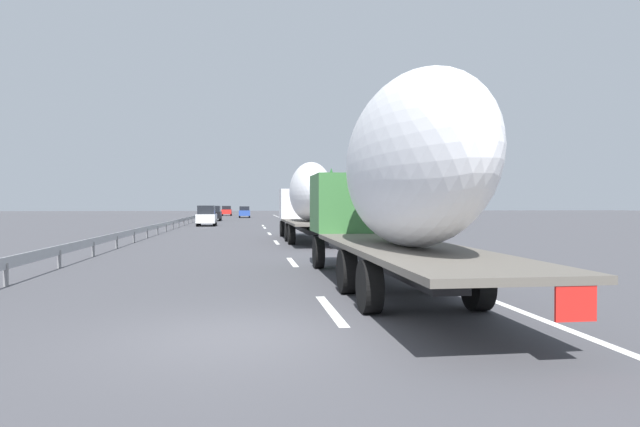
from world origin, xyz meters
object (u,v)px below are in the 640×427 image
at_px(car_red_compact, 227,211).
at_px(road_sign, 314,205).
at_px(car_black_suv, 214,213).
at_px(truck_lead, 308,198).
at_px(car_blue_sedan, 244,212).
at_px(truck_trailing, 394,178).
at_px(car_white_van, 207,216).

relative_size(car_red_compact, road_sign, 1.46).
height_order(car_black_suv, road_sign, road_sign).
bearing_deg(car_red_compact, road_sign, -168.54).
xyz_separation_m(truck_lead, car_black_suv, (40.72, 7.50, -1.53)).
bearing_deg(truck_lead, car_red_compact, 5.53).
bearing_deg(car_blue_sedan, road_sign, -168.79).
relative_size(car_black_suv, car_blue_sedan, 0.99).
distance_m(truck_trailing, road_sign, 40.98).
xyz_separation_m(truck_lead, car_white_van, (23.62, 7.27, -1.50)).
bearing_deg(car_black_suv, truck_lead, -169.57).
bearing_deg(road_sign, truck_trailing, 175.66).
relative_size(car_black_suv, car_white_van, 1.06).
distance_m(car_black_suv, road_sign, 21.14).
bearing_deg(car_white_van, truck_lead, -162.89).
height_order(truck_lead, car_blue_sedan, truck_lead).
bearing_deg(car_black_suv, car_red_compact, -0.89).
xyz_separation_m(car_black_suv, road_sign, (-18.25, -10.60, 1.10)).
height_order(truck_lead, car_red_compact, truck_lead).
height_order(truck_lead, car_white_van, truck_lead).
distance_m(car_red_compact, road_sign, 50.90).
relative_size(truck_lead, car_white_van, 3.07).
distance_m(car_black_suv, car_red_compact, 31.62).
bearing_deg(car_white_van, car_red_compact, -0.31).
distance_m(car_white_van, road_sign, 10.49).
bearing_deg(truck_lead, car_blue_sedan, 3.72).
xyz_separation_m(truck_lead, road_sign, (22.46, -3.10, -0.43)).
height_order(truck_trailing, road_sign, truck_trailing).
bearing_deg(car_black_suv, truck_trailing, -172.77).
xyz_separation_m(truck_lead, car_red_compact, (72.33, 7.01, -1.56)).
bearing_deg(road_sign, truck_lead, 172.14).
distance_m(truck_trailing, car_blue_sedan, 75.23).
distance_m(car_white_van, car_red_compact, 48.72).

